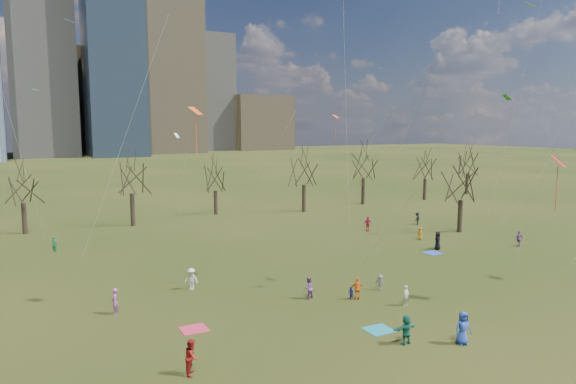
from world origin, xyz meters
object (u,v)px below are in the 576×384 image
person_0 (463,328)px  person_1 (406,296)px  blanket_crimson (194,329)px  blanket_navy (433,253)px  person_2 (192,357)px  blanket_teal (379,330)px  person_4 (358,289)px

person_0 → person_1: size_ratio=1.32×
person_1 → person_0: bearing=-119.9°
person_1 → blanket_crimson: bearing=151.1°
blanket_navy → blanket_crimson: 27.59m
person_2 → blanket_teal: bearing=-61.2°
blanket_navy → person_2: size_ratio=0.88×
blanket_crimson → blanket_teal: bearing=-28.5°
blanket_teal → person_4: size_ratio=0.99×
person_2 → person_0: bearing=-76.1°
person_4 → person_1: bearing=153.9°
blanket_teal → person_1: person_1 is taller
blanket_teal → person_2: 11.78m
blanket_teal → person_2: bearing=-179.6°
person_2 → person_4: 14.79m
blanket_teal → blanket_crimson: size_ratio=1.00×
person_0 → person_1: (1.40, 6.40, -0.23)m
person_2 → person_4: person_2 is taller
blanket_crimson → person_2: 5.84m
blanket_teal → person_1: bearing=30.2°
person_4 → blanket_teal: bearing=90.7°
blanket_navy → blanket_crimson: (-26.57, -7.41, 0.00)m
blanket_teal → person_4: person_4 is taller
blanket_teal → blanket_crimson: 11.29m
person_0 → person_4: 9.03m
blanket_crimson → person_1: (14.25, -2.87, 0.71)m
blanket_crimson → person_2: (-1.83, -5.47, 0.89)m
person_1 → person_4: (-2.24, 2.59, 0.09)m
person_0 → blanket_crimson: bearing=159.8°
blanket_crimson → person_4: (12.01, -0.28, 0.80)m
blanket_navy → person_4: size_ratio=0.99×
blanket_crimson → person_1: 14.55m
person_0 → person_4: person_0 is taller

